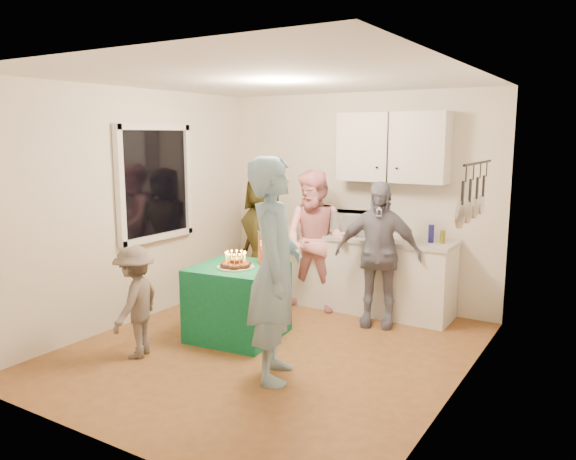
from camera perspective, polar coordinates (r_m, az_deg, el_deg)
The scene contains 19 objects.
floor at distance 5.65m, azimuth -1.90°, elevation -12.09°, with size 4.00×4.00×0.00m, color brown.
ceiling at distance 5.27m, azimuth -2.06°, elevation 15.16°, with size 4.00×4.00×0.00m, color white.
back_wall at distance 7.05m, azimuth 7.04°, elevation 3.12°, with size 3.60×3.60×0.00m, color silver.
left_wall at distance 6.47m, azimuth -15.40°, elevation 2.27°, with size 4.00×4.00×0.00m, color silver.
right_wall at distance 4.58m, azimuth 17.15°, elevation -0.76°, with size 4.00×4.00×0.00m, color silver.
window_night at distance 6.63m, azimuth -13.42°, elevation 4.69°, with size 0.04×1.00×1.20m, color black.
counter at distance 6.86m, azimuth 7.37°, elevation -4.47°, with size 2.20×0.58×0.86m, color white.
countertop at distance 6.76m, azimuth 7.45°, elevation -0.72°, with size 2.24×0.62×0.05m, color beige.
upper_cabinet at distance 6.67m, azimuth 10.56°, elevation 8.26°, with size 1.30×0.30×0.80m, color white.
pot_rack at distance 5.24m, azimuth 18.40°, elevation 3.75°, with size 0.12×1.00×0.60m, color black.
microwave at distance 6.77m, azimuth 6.68°, elevation 0.71°, with size 0.50×0.34×0.28m, color white.
party_table at distance 5.91m, azimuth -5.12°, elevation -7.25°, with size 0.85×0.85×0.76m, color #106D41.
donut_cake at distance 5.71m, azimuth -5.34°, elevation -2.98°, with size 0.38×0.38×0.18m, color #381C0C, non-canonical shape.
punch_jar at distance 5.86m, azimuth -2.01°, elevation -1.81°, with size 0.22×0.22×0.34m, color #B6260E.
man_birthday at distance 4.77m, azimuth -1.35°, elevation -4.08°, with size 0.70×0.46×1.92m, color #81A6BC.
woman_back_left at distance 6.96m, azimuth -2.47°, elevation -0.83°, with size 0.81×0.53×1.65m, color #534B17.
woman_back_center at distance 6.65m, azimuth 2.81°, elevation -1.20°, with size 0.82×0.64×1.69m, color pink.
woman_back_right at distance 6.23m, azimuth 9.09°, elevation -2.44°, with size 0.94×0.39×1.60m, color black.
child_near_left at distance 5.53m, azimuth -15.23°, elevation -7.06°, with size 0.69×0.40×1.07m, color #554A44.
Camera 1 is at (2.90, -4.38, 2.10)m, focal length 35.00 mm.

